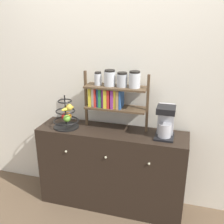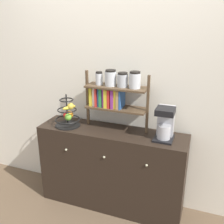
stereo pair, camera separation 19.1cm
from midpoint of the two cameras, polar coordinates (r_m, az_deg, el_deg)
ground_plane at (r=2.91m, az=-3.26°, el=-21.43°), size 12.00×12.00×0.00m
wall_back at (r=2.66m, az=-0.79°, el=6.45°), size 7.00×0.05×2.60m
sideboard at (r=2.79m, az=-2.13°, el=-12.27°), size 1.49×0.40×0.87m
coffee_maker at (r=2.44m, az=9.40°, el=-2.06°), size 0.17×0.21×0.30m
fruit_stand at (r=2.69m, az=-11.89°, el=-0.96°), size 0.26×0.26×0.34m
shelf_hutch at (r=2.53m, az=-1.96°, el=4.36°), size 0.65×0.20×0.59m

